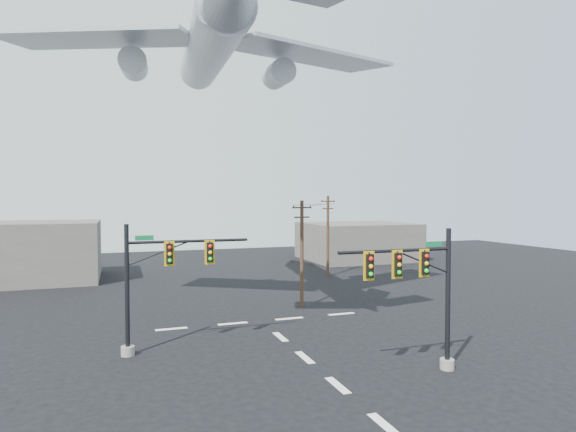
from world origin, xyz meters
name	(u,v)px	position (x,y,z in m)	size (l,w,h in m)	color
ground	(338,385)	(0.00, 0.00, 0.00)	(120.00, 120.00, 0.00)	black
lane_markings	(296,350)	(0.00, 5.33, 0.01)	(14.00, 21.20, 0.01)	white
signal_mast_near	(423,292)	(4.45, 0.01, 3.88)	(6.23, 0.76, 6.89)	gray
signal_mast_far	(155,284)	(-7.31, 7.40, 3.76)	(6.89, 0.77, 6.99)	gray
utility_pole_a	(302,252)	(4.05, 14.88, 4.29)	(1.64, 0.34, 8.20)	#472B1E
utility_pole_b	(328,234)	(12.02, 27.75, 4.53)	(1.74, 0.45, 8.66)	#472B1E
power_lines	(317,204)	(8.04, 21.31, 7.82)	(9.51, 12.88, 0.03)	black
airliner	(208,48)	(-2.94, 15.32, 19.04)	(28.28, 29.85, 7.72)	#B1B6BE
building_left	(2,253)	(-20.00, 35.00, 3.00)	(18.00, 10.00, 6.00)	#635E57
building_right	(357,241)	(22.00, 40.00, 2.50)	(14.00, 12.00, 5.00)	#635E57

